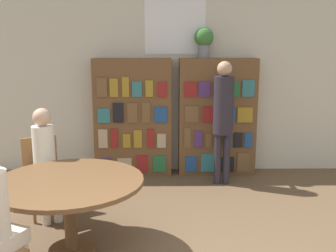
{
  "coord_description": "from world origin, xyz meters",
  "views": [
    {
      "loc": [
        -0.18,
        -2.19,
        1.93
      ],
      "look_at": [
        -0.13,
        2.08,
        1.05
      ],
      "focal_mm": 42.0,
      "sensor_mm": 36.0,
      "label": 1
    }
  ],
  "objects": [
    {
      "name": "wall_back",
      "position": [
        0.0,
        3.82,
        1.51
      ],
      "size": [
        6.4,
        0.07,
        3.0
      ],
      "color": "beige",
      "rests_on": "ground_plane"
    },
    {
      "name": "bookshelf_left",
      "position": [
        -0.63,
        3.62,
        0.87
      ],
      "size": [
        1.15,
        0.34,
        1.75
      ],
      "color": "brown",
      "rests_on": "ground_plane"
    },
    {
      "name": "bookshelf_right",
      "position": [
        0.63,
        3.62,
        0.87
      ],
      "size": [
        1.15,
        0.34,
        1.75
      ],
      "color": "brown",
      "rests_on": "ground_plane"
    },
    {
      "name": "flower_vase",
      "position": [
        0.41,
        3.63,
        2.01
      ],
      "size": [
        0.28,
        0.28,
        0.44
      ],
      "color": "slate",
      "rests_on": "bookshelf_right"
    },
    {
      "name": "reading_table",
      "position": [
        -1.06,
        1.26,
        0.62
      ],
      "size": [
        1.39,
        1.39,
        0.72
      ],
      "color": "brown",
      "rests_on": "ground_plane"
    },
    {
      "name": "chair_left_side",
      "position": [
        -1.58,
        2.15,
        0.5
      ],
      "size": [
        0.55,
        0.55,
        0.89
      ],
      "rotation": [
        0.0,
        0.0,
        -2.61
      ],
      "color": "brown",
      "rests_on": "ground_plane"
    },
    {
      "name": "seated_reader_left",
      "position": [
        -1.48,
        2.0,
        0.71
      ],
      "size": [
        0.37,
        0.4,
        1.26
      ],
      "rotation": [
        0.0,
        0.0,
        -2.61
      ],
      "color": "silver",
      "rests_on": "ground_plane"
    },
    {
      "name": "librarian_standing",
      "position": [
        0.65,
        3.12,
        1.05
      ],
      "size": [
        0.27,
        0.54,
        1.72
      ],
      "color": "#28232D",
      "rests_on": "ground_plane"
    }
  ]
}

